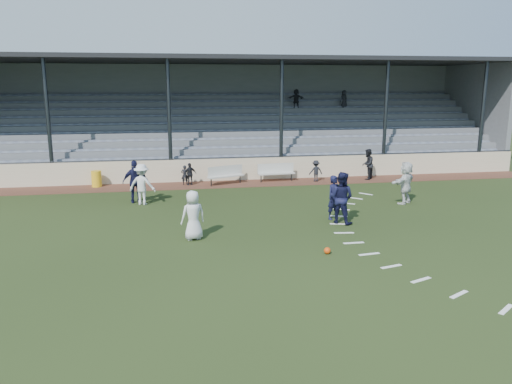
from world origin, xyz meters
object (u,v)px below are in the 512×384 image
(player_navy_lead, at_px, (334,197))
(player_white_lead, at_px, (193,215))
(official, at_px, (367,164))
(football, at_px, (327,251))
(bench_right, at_px, (276,171))
(trash_bin, at_px, (97,179))
(bench_left, at_px, (225,173))

(player_navy_lead, bearing_deg, player_white_lead, 171.63)
(player_white_lead, bearing_deg, official, -154.21)
(official, bearing_deg, football, 9.62)
(player_white_lead, bearing_deg, bench_right, -134.11)
(football, distance_m, player_white_lead, 4.63)
(bench_right, xyz_separation_m, player_navy_lead, (0.61, -7.83, 0.27))
(football, xyz_separation_m, player_navy_lead, (1.50, 3.87, 0.75))
(trash_bin, relative_size, football, 3.83)
(trash_bin, distance_m, player_white_lead, 10.57)
(football, bearing_deg, trash_bin, 125.44)
(player_navy_lead, relative_size, official, 1.03)
(trash_bin, bearing_deg, player_white_lead, -65.35)
(trash_bin, bearing_deg, bench_right, -0.75)
(bench_left, distance_m, player_white_lead, 9.40)
(bench_right, bearing_deg, player_white_lead, -121.46)
(trash_bin, distance_m, football, 14.51)
(bench_right, height_order, player_white_lead, player_white_lead)
(trash_bin, bearing_deg, bench_left, -3.95)
(bench_left, height_order, player_white_lead, player_white_lead)
(official, bearing_deg, bench_left, -53.00)
(bench_right, relative_size, player_navy_lead, 1.18)
(bench_right, distance_m, football, 11.74)
(bench_right, bearing_deg, trash_bin, 175.08)
(player_white_lead, relative_size, player_navy_lead, 0.98)
(bench_left, relative_size, trash_bin, 2.48)
(trash_bin, height_order, football, trash_bin)
(player_navy_lead, xyz_separation_m, official, (4.42, 7.47, -0.00))
(football, relative_size, player_navy_lead, 0.12)
(bench_right, distance_m, trash_bin, 9.30)
(bench_right, distance_m, player_white_lead, 10.67)
(player_navy_lead, bearing_deg, trash_bin, 116.17)
(trash_bin, xyz_separation_m, official, (14.33, -0.48, 0.43))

